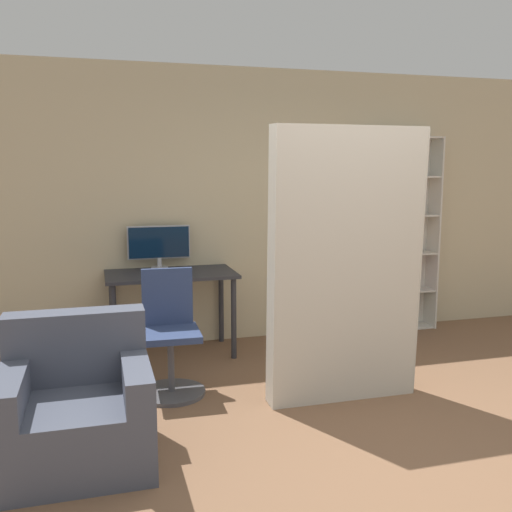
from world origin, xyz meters
The scene contains 8 objects.
ground_plane centered at (0.00, 0.00, 0.00)m, with size 16.00×16.00×0.00m, color brown.
wall_back centered at (0.00, 2.85, 1.35)m, with size 8.00×0.06×2.70m.
desk centered at (-1.05, 2.49, 0.67)m, with size 1.18×0.66×0.78m.
monitor centered at (-1.13, 2.72, 1.02)m, with size 0.59×0.16×0.41m.
office_chair centered at (-1.19, 1.58, 0.39)m, with size 0.52×0.52×0.96m.
bookshelf centered at (1.30, 2.73, 1.01)m, with size 0.84×0.26×2.06m.
mattress_near centered at (0.06, 1.09, 1.02)m, with size 1.15×0.25×2.03m.
armchair centered at (-1.85, 0.69, 0.32)m, with size 0.85×0.80×0.85m.
Camera 1 is at (-1.70, -2.69, 1.73)m, focal length 40.00 mm.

